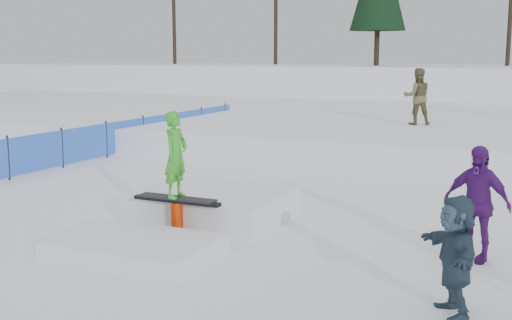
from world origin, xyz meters
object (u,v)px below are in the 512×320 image
at_px(safety_fence, 106,139).
at_px(spectator_purple, 477,203).
at_px(walker_olive, 417,97).
at_px(jib_rail_feature, 195,212).
at_px(spectator_dark, 455,255).

xyz_separation_m(safety_fence, spectator_purple, (11.00, -5.50, 0.31)).
relative_size(walker_olive, jib_rail_feature, 0.41).
distance_m(walker_olive, spectator_purple, 11.54).
bearing_deg(walker_olive, jib_rail_feature, 58.95).
distance_m(safety_fence, spectator_purple, 12.30).
bearing_deg(spectator_purple, spectator_dark, -72.59).
bearing_deg(spectator_purple, safety_fence, 170.83).
relative_size(walker_olive, spectator_dark, 1.25).
distance_m(spectator_dark, jib_rail_feature, 5.07).
relative_size(safety_fence, spectator_dark, 11.10).
height_order(spectator_dark, jib_rail_feature, jib_rail_feature).
height_order(spectator_purple, jib_rail_feature, jib_rail_feature).
height_order(walker_olive, spectator_purple, walker_olive).
height_order(walker_olive, spectator_dark, walker_olive).
relative_size(spectator_dark, jib_rail_feature, 0.33).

